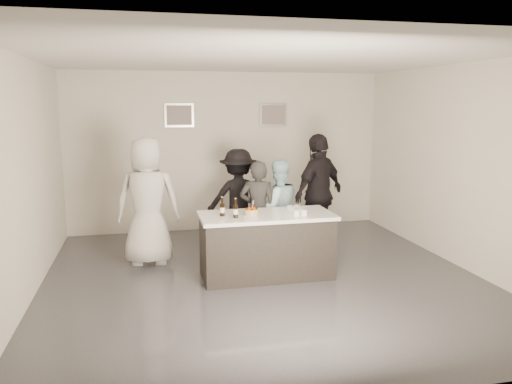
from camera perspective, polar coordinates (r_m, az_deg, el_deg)
floor at (r=7.06m, az=0.91°, el=-9.94°), size 6.00×6.00×0.00m
ceiling at (r=6.65m, az=0.98°, el=15.12°), size 6.00×6.00×0.00m
wall_back at (r=9.61m, az=-3.30°, el=4.61°), size 6.00×0.04×3.00m
wall_front at (r=3.89m, az=11.47°, el=-3.76°), size 6.00×0.04×3.00m
wall_left at (r=6.66m, az=-25.01°, el=1.23°), size 0.04×6.00×3.00m
wall_right at (r=7.95m, az=22.48°, el=2.70°), size 0.04×6.00×3.00m
picture_left at (r=9.44m, az=-8.77°, el=8.67°), size 0.54×0.04×0.44m
picture_right at (r=9.73m, az=1.98°, el=8.82°), size 0.54×0.04×0.44m
bar_counter at (r=7.06m, az=1.19°, el=-6.08°), size 1.86×0.86×0.90m
cake at (r=6.88m, az=-0.55°, el=-2.31°), size 0.21×0.21×0.07m
beer_bottle_a at (r=6.80m, az=-3.88°, el=-1.69°), size 0.07×0.07×0.26m
beer_bottle_b at (r=6.69m, az=-2.36°, el=-1.87°), size 0.07×0.07×0.26m
tumbler_cluster at (r=7.01m, az=4.70°, el=-2.10°), size 0.19×0.40×0.08m
candles at (r=6.55m, az=-0.59°, el=-3.26°), size 0.24×0.08×0.01m
person_main_black at (r=7.68m, az=0.22°, el=-2.18°), size 0.66×0.54×1.57m
person_main_blue at (r=7.88m, az=2.50°, el=-1.90°), size 0.83×0.68×1.56m
person_guest_left at (r=7.66m, az=-12.29°, el=-1.00°), size 1.01×0.71×1.95m
person_guest_right at (r=8.18m, az=7.18°, el=-0.16°), size 1.21×1.03×1.94m
person_guest_back at (r=8.41m, az=-2.02°, el=-0.74°), size 1.14×0.73×1.67m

